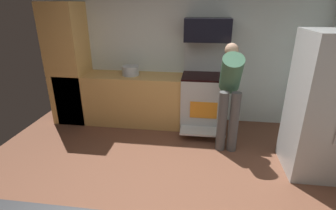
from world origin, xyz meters
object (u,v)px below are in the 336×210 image
Objects in this scene: refrigerator at (329,107)px; stock_pot at (130,71)px; person_cook at (230,90)px; microwave at (208,30)px; oven_range at (204,100)px.

refrigerator is 3.01m from stock_pot.
person_cook is at bearing -21.67° from stock_pot.
microwave reaches higher than refrigerator.
oven_range is at bearing -90.00° from microwave.
stock_pot is (-2.80, 1.10, 0.08)m from refrigerator.
person_cook reaches higher than oven_range.
refrigerator is at bearing -21.10° from person_cook.
person_cook is (-1.15, 0.45, 0.01)m from refrigerator.
stock_pot is at bearing 158.33° from person_cook.
refrigerator is at bearing -38.02° from microwave.
oven_range is 0.97× the size of person_cook.
person_cook is (0.36, -0.64, 0.41)m from oven_range.
microwave is at bearing 3.54° from stock_pot.
refrigerator reaches higher than oven_range.
oven_range is 2.02× the size of microwave.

